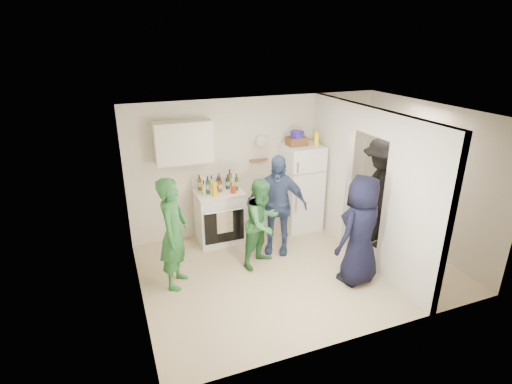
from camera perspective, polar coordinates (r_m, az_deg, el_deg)
floor at (r=6.58m, az=5.74°, el=-10.76°), size 4.80×4.80×0.00m
wall_back at (r=7.47m, az=0.27°, el=3.95°), size 4.80×0.00×4.80m
wall_front at (r=4.72m, az=15.64°, el=-7.87°), size 4.80×0.00×4.80m
wall_left at (r=5.42m, az=-17.10°, el=-4.04°), size 0.00×3.40×3.40m
wall_right at (r=7.37m, az=23.05°, el=1.95°), size 0.00×3.40×3.40m
ceiling at (r=5.66m, az=6.69°, el=11.18°), size 4.80×4.80×0.00m
partition_pier_back at (r=7.48m, az=10.58°, el=3.59°), size 0.12×1.20×2.50m
partition_pier_front at (r=5.85m, az=21.74°, el=-2.77°), size 0.12×1.20×2.50m
partition_header at (r=6.34m, az=16.42°, el=9.72°), size 0.12×1.00×0.40m
stove at (r=7.20m, az=-5.32°, el=-3.40°), size 0.81×0.68×0.97m
upper_cabinet at (r=6.77m, az=-10.35°, el=7.02°), size 0.95×0.34×0.70m
fridge at (r=7.59m, az=6.45°, el=0.66°), size 0.67×0.65×1.64m
wicker_basket at (r=7.33m, az=5.85°, el=7.23°), size 0.35×0.25×0.15m
blue_bowl at (r=7.29m, az=5.89°, el=8.22°), size 0.24×0.24×0.11m
yellow_cup_stack_top at (r=7.33m, az=8.65°, el=7.52°), size 0.09×0.09×0.25m
wall_clock at (r=7.35m, az=0.70°, el=7.30°), size 0.22×0.02×0.22m
spice_shelf at (r=7.40m, az=0.41°, el=4.58°), size 0.35×0.08×0.03m
nook_window at (r=7.39m, az=22.34°, el=5.35°), size 0.03×0.70×0.80m
nook_window_frame at (r=7.38m, az=22.25°, el=5.34°), size 0.04×0.76×0.86m
nook_valance at (r=7.28m, az=22.49°, el=7.97°), size 0.04×0.82×0.18m
yellow_cup_stack_stove at (r=6.73m, az=-5.96°, el=0.42°), size 0.09×0.09×0.25m
red_cup at (r=6.86m, az=-3.25°, el=0.33°), size 0.09×0.09×0.12m
person_green_left at (r=5.88m, az=-11.66°, el=-5.80°), size 0.64×0.74×1.69m
person_green_center at (r=6.34m, az=0.94°, el=-4.42°), size 0.89×0.82×1.46m
person_denim at (r=6.67m, az=2.96°, el=-1.84°), size 1.09×0.87×1.73m
person_navy at (r=6.05m, az=14.71°, el=-5.34°), size 0.95×0.77×1.69m
person_nook at (r=7.19m, az=17.39°, el=-0.13°), size 0.75×1.27×1.95m
bottle_a at (r=7.02m, az=-8.07°, el=1.34°), size 0.07×0.07×0.28m
bottle_b at (r=6.83m, az=-6.90°, el=1.00°), size 0.07×0.07×0.32m
bottle_c at (r=7.08m, az=-6.37°, el=1.44°), size 0.06×0.06×0.24m
bottle_d at (r=6.91m, az=-5.13°, el=1.06°), size 0.07×0.07×0.26m
bottle_e at (r=7.16m, az=-5.27°, el=1.73°), size 0.06×0.06×0.25m
bottle_f at (r=7.04m, az=-4.07°, el=1.47°), size 0.07×0.07×0.26m
bottle_g at (r=7.13m, az=-3.76°, el=2.03°), size 0.07×0.07×0.32m
bottle_h at (r=6.77m, az=-7.48°, el=0.58°), size 0.07×0.07×0.27m
bottle_i at (r=7.06m, az=-5.45°, el=1.42°), size 0.06×0.06×0.25m
bottle_j at (r=6.95m, az=-2.79°, el=1.44°), size 0.06×0.06×0.31m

